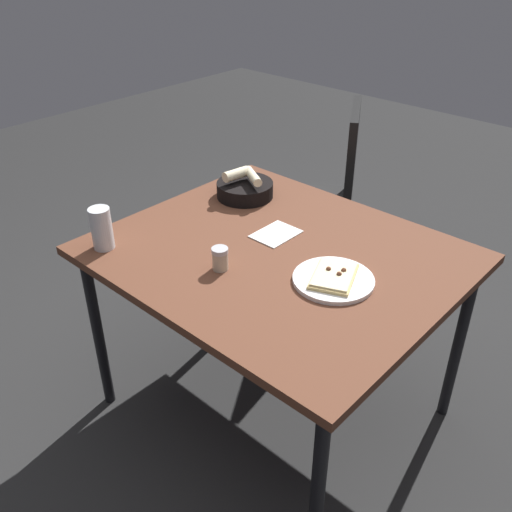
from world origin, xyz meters
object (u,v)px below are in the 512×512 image
Objects in this scene: dining_table at (278,265)px; beer_glass at (102,231)px; pizza_plate at (333,279)px; chair_near at (325,190)px; pepper_shaker at (220,260)px; bread_basket at (245,188)px.

beer_glass reaches higher than dining_table.
chair_near is (0.86, 0.65, -0.20)m from pizza_plate.
pepper_shaker is at bearing -161.65° from chair_near.
pepper_shaker is at bearing 120.69° from pizza_plate.
bread_basket is at bearing 67.26° from pizza_plate.
bread_basket is 0.61m from beer_glass.
pepper_shaker reaches higher than pizza_plate.
bread_basket is 1.54× the size of beer_glass.
pizza_plate is 1.12× the size of bread_basket.
chair_near reaches higher than pepper_shaker.
pepper_shaker is 1.12m from chair_near.
dining_table is 15.13× the size of pepper_shaker.
pizza_plate is at bearing -95.97° from dining_table.
chair_near is at bearing 26.00° from dining_table.
pizza_plate is 0.35m from pepper_shaker.
bread_basket is 0.65m from chair_near.
beer_glass is at bearing 116.95° from pizza_plate.
bread_basket is 0.24× the size of chair_near.
chair_near is (1.21, -0.04, -0.26)m from beer_glass.
chair_near is at bearing -1.71° from beer_glass.
chair_near is at bearing 18.35° from pepper_shaker.
dining_table is 0.94m from chair_near.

